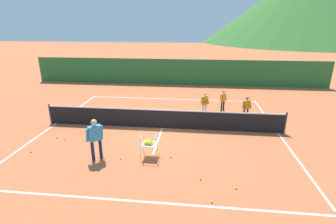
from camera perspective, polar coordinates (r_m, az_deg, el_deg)
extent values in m
plane|color=#BC6038|center=(12.69, -1.33, -3.60)|extent=(120.00, 120.00, 0.00)
cube|color=white|center=(7.94, -6.98, -19.24)|extent=(11.14, 0.08, 0.01)
cube|color=white|center=(17.54, 0.92, 2.93)|extent=(11.14, 0.08, 0.01)
cube|color=white|center=(14.49, -23.75, -2.34)|extent=(0.08, 10.73, 0.01)
cube|color=white|center=(13.21, 23.47, -4.34)|extent=(0.08, 10.73, 0.01)
cube|color=white|center=(12.69, -1.33, -3.59)|extent=(0.08, 5.40, 0.01)
cylinder|color=#333338|center=(14.45, -24.91, -0.35)|extent=(0.08, 0.08, 1.05)
cylinder|color=#333338|center=(13.10, 24.84, -2.25)|extent=(0.08, 0.08, 1.05)
cube|color=black|center=(12.52, -1.34, -1.66)|extent=(11.58, 0.02, 0.92)
cube|color=white|center=(12.36, -1.36, 0.44)|extent=(11.58, 0.03, 0.06)
cylinder|color=#191E4C|center=(10.04, -16.52, -8.38)|extent=(0.12, 0.12, 0.81)
cylinder|color=#191E4C|center=(10.14, -14.88, -7.94)|extent=(0.12, 0.12, 0.81)
cube|color=#338CBF|center=(9.80, -16.06, -4.57)|extent=(0.50, 0.50, 0.57)
sphere|color=#DBAD84|center=(9.64, -16.29, -2.22)|extent=(0.22, 0.22, 0.22)
cylinder|color=#338CBF|center=(9.79, -17.69, -4.99)|extent=(0.22, 0.22, 0.56)
cylinder|color=#338CBF|center=(9.94, -14.65, -4.34)|extent=(0.18, 0.18, 0.56)
torus|color=#262628|center=(10.18, -15.21, -4.09)|extent=(0.23, 0.22, 0.29)
cylinder|color=black|center=(9.97, -14.66, -4.54)|extent=(0.17, 0.18, 0.03)
cylinder|color=silver|center=(14.57, 8.40, 0.64)|extent=(0.10, 0.10, 0.66)
cylinder|color=silver|center=(14.37, 7.81, 0.40)|extent=(0.10, 0.10, 0.66)
cube|color=orange|center=(14.30, 8.21, 2.66)|extent=(0.38, 0.43, 0.46)
sphere|color=#DBAD84|center=(14.20, 8.28, 4.02)|extent=(0.18, 0.18, 0.18)
cylinder|color=orange|center=(14.46, 8.91, 2.69)|extent=(0.19, 0.16, 0.45)
cylinder|color=orange|center=(14.11, 7.78, 2.32)|extent=(0.15, 0.14, 0.46)
torus|color=#262628|center=(13.97, 8.67, 2.08)|extent=(0.19, 0.25, 0.29)
cylinder|color=black|center=(14.10, 7.85, 2.29)|extent=(0.19, 0.15, 0.03)
cylinder|color=black|center=(15.47, 12.35, 1.43)|extent=(0.09, 0.09, 0.63)
cylinder|color=black|center=(15.26, 11.91, 1.23)|extent=(0.09, 0.09, 0.63)
cube|color=orange|center=(15.21, 12.27, 3.26)|extent=(0.36, 0.41, 0.44)
sphere|color=tan|center=(15.12, 12.36, 4.49)|extent=(0.17, 0.17, 0.17)
cylinder|color=orange|center=(15.38, 12.84, 3.29)|extent=(0.18, 0.15, 0.43)
cylinder|color=orange|center=(15.02, 11.97, 2.96)|extent=(0.15, 0.13, 0.44)
cylinder|color=navy|center=(14.37, 17.36, -0.37)|extent=(0.10, 0.10, 0.64)
cylinder|color=navy|center=(14.21, 16.63, -0.51)|extent=(0.10, 0.10, 0.64)
cube|color=orange|center=(14.12, 17.21, 1.65)|extent=(0.42, 0.35, 0.45)
sphere|color=#996B4C|center=(14.03, 17.34, 2.98)|extent=(0.18, 0.18, 0.18)
cylinder|color=orange|center=(14.24, 17.99, 1.59)|extent=(0.15, 0.18, 0.44)
cylinder|color=orange|center=(13.96, 16.62, 1.37)|extent=(0.13, 0.15, 0.44)
torus|color=#262628|center=(13.78, 17.36, 1.07)|extent=(0.26, 0.17, 0.29)
cylinder|color=black|center=(13.95, 16.68, 1.36)|extent=(0.14, 0.20, 0.03)
cylinder|color=#B7B7BC|center=(10.22, -5.52, -6.86)|extent=(0.02, 0.02, 0.89)
cylinder|color=#B7B7BC|center=(10.13, -2.39, -7.04)|extent=(0.02, 0.02, 0.89)
cylinder|color=#B7B7BC|center=(9.73, -6.19, -8.30)|extent=(0.02, 0.02, 0.89)
cylinder|color=#B7B7BC|center=(9.63, -2.90, -8.51)|extent=(0.02, 0.02, 0.89)
cube|color=#B7B7BC|center=(9.88, -4.26, -7.12)|extent=(0.56, 0.56, 0.01)
cube|color=#B7B7BC|center=(9.98, -4.02, -4.66)|extent=(0.56, 0.02, 0.02)
cube|color=#B7B7BC|center=(9.48, -4.62, -6.02)|extent=(0.56, 0.02, 0.02)
cube|color=#B7B7BC|center=(9.78, -5.93, -5.24)|extent=(0.02, 0.56, 0.02)
cube|color=#B7B7BC|center=(9.69, -2.68, -5.41)|extent=(0.02, 0.56, 0.02)
sphere|color=yellow|center=(9.77, -5.14, -7.25)|extent=(0.07, 0.07, 0.07)
sphere|color=yellow|center=(9.82, -5.06, -7.06)|extent=(0.07, 0.07, 0.07)
sphere|color=yellow|center=(9.88, -5.03, -6.91)|extent=(0.07, 0.07, 0.07)
sphere|color=yellow|center=(9.94, -4.95, -6.72)|extent=(0.07, 0.07, 0.07)
sphere|color=yellow|center=(10.00, -4.89, -6.57)|extent=(0.07, 0.07, 0.07)
sphere|color=yellow|center=(9.76, -4.80, -7.24)|extent=(0.07, 0.07, 0.07)
sphere|color=yellow|center=(9.81, -4.70, -7.12)|extent=(0.07, 0.07, 0.07)
sphere|color=yellow|center=(9.87, -4.65, -6.92)|extent=(0.07, 0.07, 0.07)
sphere|color=yellow|center=(9.93, -4.56, -6.76)|extent=(0.07, 0.07, 0.07)
sphere|color=yellow|center=(9.98, -4.52, -6.60)|extent=(0.07, 0.07, 0.07)
sphere|color=yellow|center=(9.75, -4.40, -7.30)|extent=(0.07, 0.07, 0.07)
sphere|color=yellow|center=(9.81, -4.30, -7.11)|extent=(0.07, 0.07, 0.07)
sphere|color=yellow|center=(9.86, -4.29, -6.93)|extent=(0.07, 0.07, 0.07)
sphere|color=yellow|center=(9.92, -4.19, -6.76)|extent=(0.07, 0.07, 0.07)
sphere|color=yellow|center=(9.98, -4.10, -6.59)|extent=(0.07, 0.07, 0.07)
sphere|color=yellow|center=(9.73, -4.06, -7.31)|extent=(0.07, 0.07, 0.07)
sphere|color=yellow|center=(9.79, -3.99, -7.15)|extent=(0.07, 0.07, 0.07)
sphere|color=yellow|center=(9.85, -3.86, -6.98)|extent=(0.07, 0.07, 0.07)
sphere|color=yellow|center=(9.91, -3.80, -6.81)|extent=(0.07, 0.07, 0.07)
sphere|color=yellow|center=(9.97, -3.77, -6.63)|extent=(0.07, 0.07, 0.07)
sphere|color=yellow|center=(9.72, -3.64, -7.32)|extent=(0.07, 0.07, 0.07)
sphere|color=yellow|center=(9.78, -3.60, -7.15)|extent=(0.07, 0.07, 0.07)
sphere|color=yellow|center=(9.84, -3.50, -6.96)|extent=(0.07, 0.07, 0.07)
sphere|color=yellow|center=(9.90, -3.44, -6.82)|extent=(0.07, 0.07, 0.07)
sphere|color=yellow|center=(9.95, -3.41, -6.65)|extent=(0.07, 0.07, 0.07)
sphere|color=yellow|center=(9.75, -5.17, -6.94)|extent=(0.07, 0.07, 0.07)
sphere|color=yellow|center=(9.81, -5.08, -6.77)|extent=(0.07, 0.07, 0.07)
sphere|color=yellow|center=(9.86, -5.01, -6.61)|extent=(0.07, 0.07, 0.07)
sphere|color=yellow|center=(9.92, -4.94, -6.45)|extent=(0.07, 0.07, 0.07)
sphere|color=yellow|center=(9.98, -4.86, -6.30)|extent=(0.07, 0.07, 0.07)
sphere|color=yellow|center=(9.74, -4.81, -6.94)|extent=(0.07, 0.07, 0.07)
sphere|color=yellow|center=(9.80, -4.70, -6.79)|extent=(0.07, 0.07, 0.07)
sphere|color=yellow|center=(9.85, -4.67, -6.63)|extent=(0.07, 0.07, 0.07)
sphere|color=yellow|center=(9.90, -4.60, -6.48)|extent=(0.07, 0.07, 0.07)
sphere|color=yellow|center=(9.96, -4.52, -6.34)|extent=(0.07, 0.07, 0.07)
sphere|color=yellow|center=(9.72, -4.43, -6.96)|extent=(0.07, 0.07, 0.07)
sphere|color=yellow|center=(9.78, -4.31, -6.80)|extent=(0.07, 0.07, 0.07)
sphere|color=yellow|center=(9.83, -4.26, -6.69)|extent=(0.07, 0.07, 0.07)
sphere|color=yellow|center=(9.90, -4.24, -6.50)|extent=(0.07, 0.07, 0.07)
sphere|color=yellow|center=(9.95, -4.12, -6.33)|extent=(0.07, 0.07, 0.07)
sphere|color=yellow|center=(9.71, -4.03, -7.01)|extent=(0.07, 0.07, 0.07)
sphere|color=yellow|center=(9.76, -3.95, -6.87)|extent=(0.07, 0.07, 0.07)
sphere|color=yellow|center=(9.83, -3.90, -6.69)|extent=(0.07, 0.07, 0.07)
sphere|color=yellow|center=(9.89, -3.86, -6.50)|extent=(0.07, 0.07, 0.07)
sphere|color=yellow|center=(11.76, -28.39, -7.85)|extent=(0.07, 0.07, 0.07)
sphere|color=yellow|center=(8.61, 15.04, -16.12)|extent=(0.07, 0.07, 0.07)
sphere|color=yellow|center=(7.92, 9.76, -19.21)|extent=(0.07, 0.07, 0.07)
sphere|color=yellow|center=(10.08, -10.60, -10.15)|extent=(0.07, 0.07, 0.07)
sphere|color=yellow|center=(8.82, 7.29, -14.63)|extent=(0.07, 0.07, 0.07)
sphere|color=yellow|center=(12.34, -22.25, -5.65)|extent=(0.07, 0.07, 0.07)
sphere|color=yellow|center=(12.67, -23.68, -5.20)|extent=(0.07, 0.07, 0.07)
sphere|color=yellow|center=(10.03, 0.58, -9.95)|extent=(0.07, 0.07, 0.07)
cube|color=#286B33|center=(21.63, 2.08, 8.95)|extent=(24.52, 0.08, 2.14)
cone|color=#38702D|center=(81.05, 29.20, 20.49)|extent=(54.30, 54.30, 19.77)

